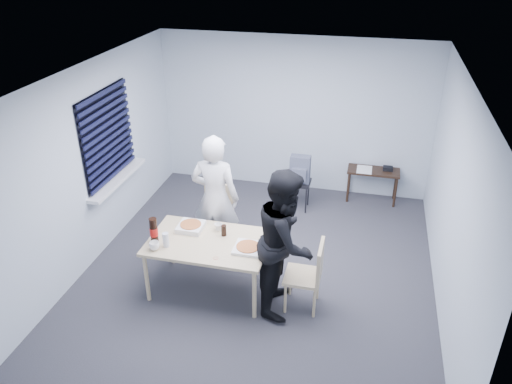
% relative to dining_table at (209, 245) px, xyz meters
% --- Properties ---
extents(room, '(5.00, 5.00, 5.00)m').
position_rel_dining_table_xyz_m(room, '(-1.69, 0.95, 0.80)').
color(room, '#2A2A2F').
rests_on(room, ground).
extents(dining_table, '(1.45, 0.92, 0.70)m').
position_rel_dining_table_xyz_m(dining_table, '(0.00, 0.00, 0.00)').
color(dining_table, beige).
rests_on(dining_table, ground).
extents(chair_far, '(0.42, 0.42, 0.89)m').
position_rel_dining_table_xyz_m(chair_far, '(-0.22, 1.03, -0.13)').
color(chair_far, beige).
rests_on(chair_far, ground).
extents(chair_right, '(0.42, 0.42, 0.89)m').
position_rel_dining_table_xyz_m(chair_right, '(1.25, -0.06, -0.13)').
color(chair_right, beige).
rests_on(chair_right, ground).
extents(person_white, '(0.65, 0.42, 1.77)m').
position_rel_dining_table_xyz_m(person_white, '(-0.14, 0.73, 0.24)').
color(person_white, silver).
rests_on(person_white, ground).
extents(person_black, '(0.47, 0.86, 1.77)m').
position_rel_dining_table_xyz_m(person_black, '(0.95, -0.06, 0.24)').
color(person_black, black).
rests_on(person_black, ground).
extents(side_table, '(0.83, 0.37, 0.56)m').
position_rel_dining_table_xyz_m(side_table, '(1.89, 2.83, -0.17)').
color(side_table, black).
rests_on(side_table, ground).
extents(stool, '(0.35, 0.35, 0.48)m').
position_rel_dining_table_xyz_m(stool, '(0.76, 2.28, -0.27)').
color(stool, black).
rests_on(stool, ground).
extents(backpack, '(0.31, 0.23, 0.44)m').
position_rel_dining_table_xyz_m(backpack, '(0.76, 2.27, 0.05)').
color(backpack, slate).
rests_on(backpack, stool).
extents(pizza_box_a, '(0.31, 0.31, 0.08)m').
position_rel_dining_table_xyz_m(pizza_box_a, '(-0.30, 0.20, 0.10)').
color(pizza_box_a, white).
rests_on(pizza_box_a, dining_table).
extents(pizza_box_b, '(0.33, 0.33, 0.05)m').
position_rel_dining_table_xyz_m(pizza_box_b, '(0.51, -0.06, 0.08)').
color(pizza_box_b, white).
rests_on(pizza_box_b, dining_table).
extents(mug_a, '(0.17, 0.17, 0.10)m').
position_rel_dining_table_xyz_m(mug_a, '(-0.56, -0.32, 0.11)').
color(mug_a, white).
rests_on(mug_a, dining_table).
extents(mug_b, '(0.10, 0.10, 0.09)m').
position_rel_dining_table_xyz_m(mug_b, '(0.04, 0.26, 0.11)').
color(mug_b, white).
rests_on(mug_b, dining_table).
extents(cola_glass, '(0.08, 0.08, 0.14)m').
position_rel_dining_table_xyz_m(cola_glass, '(0.15, 0.16, 0.13)').
color(cola_glass, black).
rests_on(cola_glass, dining_table).
extents(soda_bottle, '(0.10, 0.10, 0.32)m').
position_rel_dining_table_xyz_m(soda_bottle, '(-0.62, -0.16, 0.21)').
color(soda_bottle, black).
rests_on(soda_bottle, dining_table).
extents(plastic_cups, '(0.10, 0.10, 0.18)m').
position_rel_dining_table_xyz_m(plastic_cups, '(-0.45, -0.22, 0.15)').
color(plastic_cups, silver).
rests_on(plastic_cups, dining_table).
extents(rubber_band, '(0.07, 0.07, 0.00)m').
position_rel_dining_table_xyz_m(rubber_band, '(0.19, -0.32, 0.06)').
color(rubber_band, red).
rests_on(rubber_band, dining_table).
extents(papers, '(0.32, 0.38, 0.01)m').
position_rel_dining_table_xyz_m(papers, '(1.74, 2.80, -0.09)').
color(papers, white).
rests_on(papers, side_table).
extents(black_box, '(0.18, 0.16, 0.07)m').
position_rel_dining_table_xyz_m(black_box, '(2.11, 2.87, -0.06)').
color(black_box, black).
rests_on(black_box, side_table).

